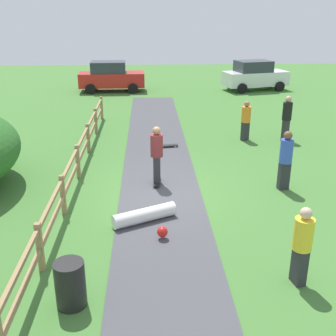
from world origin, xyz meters
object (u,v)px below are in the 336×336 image
object	(u,v)px
bystander_orange	(246,119)
parked_car_white	(255,75)
skater_fallen	(146,216)
bystander_yellow	(302,243)
bystander_black	(287,116)
skater_riding	(157,152)
bystander_blue	(286,158)
trash_bin	(70,284)
parked_car_red	(111,77)
skateboard_loose	(168,145)

from	to	relation	value
bystander_orange	parked_car_white	distance (m)	11.62
skater_fallen	bystander_yellow	world-z (taller)	bystander_yellow
bystander_black	bystander_yellow	bearing A→B (deg)	-106.03
skater_riding	bystander_black	bearing A→B (deg)	39.10
skater_riding	bystander_blue	size ratio (longest dim) A/B	1.01
trash_bin	parked_car_white	distance (m)	22.95
skater_riding	parked_car_red	world-z (taller)	parked_car_red
bystander_black	bystander_blue	distance (m)	5.21
parked_car_red	skater_riding	bearing A→B (deg)	-80.62
bystander_blue	parked_car_white	world-z (taller)	parked_car_white
skateboard_loose	parked_car_red	distance (m)	12.49
skateboard_loose	bystander_blue	distance (m)	5.39
skateboard_loose	bystander_orange	distance (m)	3.45
bystander_yellow	skateboard_loose	bearing A→B (deg)	103.83
bystander_orange	parked_car_red	xyz separation A→B (m)	(-6.35, 11.21, 0.07)
skater_riding	bystander_black	world-z (taller)	skater_riding
bystander_orange	parked_car_white	xyz separation A→B (m)	(3.12, 11.20, 0.07)
bystander_black	bystander_blue	bearing A→B (deg)	-108.07
trash_bin	bystander_yellow	size ratio (longest dim) A/B	0.54
skateboard_loose	bystander_orange	xyz separation A→B (m)	(3.24, 0.86, 0.81)
trash_bin	bystander_orange	xyz separation A→B (m)	(5.48, 10.08, 0.44)
skater_fallen	parked_car_red	xyz separation A→B (m)	(-2.24, 18.22, 0.76)
skateboard_loose	bystander_blue	bearing A→B (deg)	-51.79
skateboard_loose	skater_riding	bearing A→B (deg)	-98.06
bystander_black	parked_car_red	world-z (taller)	parked_car_red
parked_car_red	parked_car_white	bearing A→B (deg)	-0.06
skateboard_loose	parked_car_white	bearing A→B (deg)	62.18
bystander_black	bystander_orange	distance (m)	1.67
bystander_black	skater_fallen	bearing A→B (deg)	-129.77
trash_bin	bystander_blue	xyz separation A→B (m)	(5.52, 5.04, 0.56)
bystander_yellow	skater_riding	bearing A→B (deg)	117.47
skateboard_loose	parked_car_red	world-z (taller)	parked_car_red
skater_riding	skateboard_loose	distance (m)	3.79
bystander_blue	bystander_black	bearing A→B (deg)	71.93
skater_fallen	bystander_blue	xyz separation A→B (m)	(4.15, 1.98, 0.81)
trash_bin	bystander_black	size ratio (longest dim) A/B	0.49
bystander_yellow	parked_car_red	bearing A→B (deg)	104.18
trash_bin	skater_riding	world-z (taller)	skater_riding
skateboard_loose	bystander_orange	size ratio (longest dim) A/B	0.50
skateboard_loose	parked_car_white	distance (m)	13.66
trash_bin	bystander_yellow	world-z (taller)	bystander_yellow
skater_fallen	bystander_blue	bearing A→B (deg)	25.47
bystander_black	parked_car_red	xyz separation A→B (m)	(-8.01, 11.30, -0.06)
skateboard_loose	bystander_blue	xyz separation A→B (m)	(3.29, -4.18, 0.92)
skateboard_loose	bystander_blue	world-z (taller)	bystander_blue
bystander_yellow	bystander_black	bearing A→B (deg)	73.97
trash_bin	bystander_yellow	bearing A→B (deg)	5.75
skater_fallen	bystander_yellow	bearing A→B (deg)	-40.91
skater_fallen	skateboard_loose	bearing A→B (deg)	82.03
skater_fallen	skater_riding	bearing A→B (deg)	82.16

